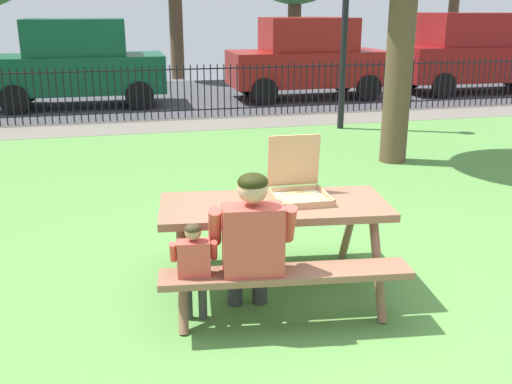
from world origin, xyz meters
TOP-DOWN VIEW (x-y plane):
  - ground at (0.00, 2.15)m, footprint 28.00×12.30m
  - cobblestone_walkway at (0.00, 7.60)m, footprint 28.00×1.40m
  - street_asphalt at (0.00, 11.49)m, footprint 28.00×6.38m
  - picnic_table_foreground at (-0.24, 0.30)m, footprint 1.96×1.69m
  - pizza_box_open at (-0.01, 0.39)m, footprint 0.45×0.49m
  - pizza_slice_on_table at (-0.44, 0.27)m, footprint 0.28×0.22m
  - adult_at_table at (-0.53, -0.17)m, footprint 0.63×0.62m
  - child_at_table at (-0.94, -0.15)m, footprint 0.34×0.34m
  - iron_fence_streetside at (0.00, 8.30)m, footprint 19.20×0.03m
  - parked_car_center at (-2.19, 10.38)m, footprint 3.91×1.85m
  - parked_car_right at (3.36, 10.38)m, footprint 3.90×1.84m
  - parked_car_far_right at (8.33, 10.38)m, footprint 4.66×2.07m

SIDE VIEW (x-z plane):
  - ground at x=0.00m, z-range -0.02..0.00m
  - street_asphalt at x=0.00m, z-range -0.01..0.00m
  - cobblestone_walkway at x=0.00m, z-range -0.01..0.00m
  - child_at_table at x=-0.94m, z-range 0.09..0.94m
  - iron_fence_streetside at x=0.00m, z-range 0.01..1.11m
  - picnic_table_foreground at x=-0.24m, z-range 0.20..0.99m
  - adult_at_table at x=-0.53m, z-range 0.06..1.25m
  - pizza_slice_on_table at x=-0.44m, z-range 0.77..0.79m
  - pizza_box_open at x=-0.01m, z-range 0.62..1.11m
  - parked_car_center at x=-2.19m, z-range 0.02..2.00m
  - parked_car_right at x=3.36m, z-range 0.02..2.00m
  - parked_car_far_right at x=8.33m, z-range 0.06..2.14m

